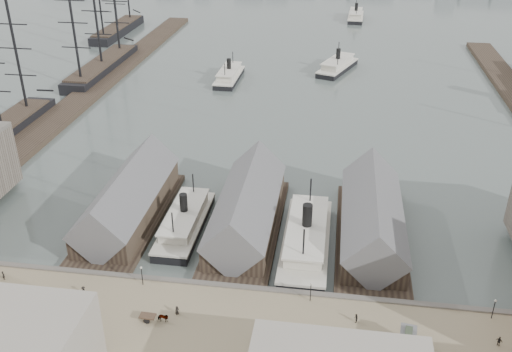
# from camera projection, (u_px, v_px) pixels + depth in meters

# --- Properties ---
(ground) EXTENTS (900.00, 900.00, 0.00)m
(ground) POSITION_uv_depth(u_px,v_px,m) (232.00, 277.00, 107.35)
(ground) COLOR #4A5652
(ground) RESTS_ON ground
(quay) EXTENTS (180.00, 30.00, 2.00)m
(quay) POSITION_uv_depth(u_px,v_px,m) (209.00, 350.00, 89.37)
(quay) COLOR #857759
(quay) RESTS_ON ground
(seawall) EXTENTS (180.00, 1.20, 2.30)m
(seawall) POSITION_uv_depth(u_px,v_px,m) (227.00, 290.00, 102.26)
(seawall) COLOR #59544C
(seawall) RESTS_ON ground
(west_wharf) EXTENTS (10.00, 220.00, 1.60)m
(west_wharf) POSITION_uv_depth(u_px,v_px,m) (97.00, 86.00, 203.52)
(west_wharf) COLOR #2D231C
(west_wharf) RESTS_ON ground
(ferry_shed_west) EXTENTS (14.00, 42.00, 12.60)m
(ferry_shed_west) POSITION_uv_depth(u_px,v_px,m) (129.00, 201.00, 123.40)
(ferry_shed_west) COLOR #2D231C
(ferry_shed_west) RESTS_ON ground
(ferry_shed_center) EXTENTS (14.00, 42.00, 12.60)m
(ferry_shed_center) POSITION_uv_depth(u_px,v_px,m) (247.00, 210.00, 119.99)
(ferry_shed_center) COLOR #2D231C
(ferry_shed_center) RESTS_ON ground
(ferry_shed_east) EXTENTS (14.00, 42.00, 12.60)m
(ferry_shed_east) POSITION_uv_depth(u_px,v_px,m) (372.00, 220.00, 116.58)
(ferry_shed_east) COLOR #2D231C
(ferry_shed_east) RESTS_ON ground
(lamp_post_near_w) EXTENTS (0.44, 0.44, 3.92)m
(lamp_post_near_w) POSITION_uv_depth(u_px,v_px,m) (142.00, 272.00, 101.00)
(lamp_post_near_w) COLOR black
(lamp_post_near_w) RESTS_ON quay
(lamp_post_near_e) EXTENTS (0.44, 0.44, 3.92)m
(lamp_post_near_e) POSITION_uv_depth(u_px,v_px,m) (311.00, 288.00, 97.07)
(lamp_post_near_e) COLOR black
(lamp_post_near_e) RESTS_ON quay
(lamp_post_far_e) EXTENTS (0.44, 0.44, 3.92)m
(lamp_post_far_e) POSITION_uv_depth(u_px,v_px,m) (494.00, 306.00, 93.13)
(lamp_post_far_e) COLOR black
(lamp_post_far_e) RESTS_ON quay
(ferry_docked_west) EXTENTS (7.70, 25.66, 9.17)m
(ferry_docked_west) POSITION_uv_depth(u_px,v_px,m) (185.00, 221.00, 120.88)
(ferry_docked_west) COLOR black
(ferry_docked_west) RESTS_ON ground
(ferry_docked_east) EXTENTS (9.16, 30.52, 10.90)m
(ferry_docked_east) POSITION_uv_depth(u_px,v_px,m) (306.00, 238.00, 114.42)
(ferry_docked_east) COLOR black
(ferry_docked_east) RESTS_ON ground
(ferry_open_near) EXTENTS (7.72, 24.57, 8.74)m
(ferry_open_near) POSITION_uv_depth(u_px,v_px,m) (229.00, 75.00, 210.81)
(ferry_open_near) COLOR black
(ferry_open_near) RESTS_ON ground
(ferry_open_mid) EXTENTS (16.26, 27.13, 9.30)m
(ferry_open_mid) POSITION_uv_depth(u_px,v_px,m) (337.00, 65.00, 221.31)
(ferry_open_mid) COLOR black
(ferry_open_mid) RESTS_ON ground
(ferry_open_far) EXTENTS (8.64, 25.88, 9.14)m
(ferry_open_far) POSITION_uv_depth(u_px,v_px,m) (356.00, 16.00, 301.71)
(ferry_open_far) COLOR black
(ferry_open_far) RESTS_ON ground
(sailing_ship_mid) EXTENTS (9.54, 55.09, 39.20)m
(sailing_ship_mid) POSITION_uv_depth(u_px,v_px,m) (102.00, 65.00, 219.18)
(sailing_ship_mid) COLOR black
(sailing_ship_mid) RESTS_ON ground
(sailing_ship_far) EXTENTS (9.02, 50.12, 37.09)m
(sailing_ship_far) POSITION_uv_depth(u_px,v_px,m) (118.00, 28.00, 274.24)
(sailing_ship_far) COLOR black
(sailing_ship_far) RESTS_ON ground
(horse_cart_left) EXTENTS (4.82, 2.36, 1.60)m
(horse_cart_left) POSITION_uv_depth(u_px,v_px,m) (56.00, 294.00, 98.76)
(horse_cart_left) COLOR black
(horse_cart_left) RESTS_ON quay
(horse_cart_center) EXTENTS (4.93, 1.60, 1.67)m
(horse_cart_center) POSITION_uv_depth(u_px,v_px,m) (159.00, 318.00, 93.30)
(horse_cart_center) COLOR black
(horse_cart_center) RESTS_ON quay
(pedestrian_0) EXTENTS (0.80, 0.74, 1.77)m
(pedestrian_0) POSITION_uv_depth(u_px,v_px,m) (3.00, 275.00, 103.16)
(pedestrian_0) COLOR black
(pedestrian_0) RESTS_ON quay
(pedestrian_1) EXTENTS (0.85, 0.71, 1.56)m
(pedestrian_1) POSITION_uv_depth(u_px,v_px,m) (22.00, 308.00, 95.41)
(pedestrian_1) COLOR black
(pedestrian_1) RESTS_ON quay
(pedestrian_2) EXTENTS (1.30, 1.25, 1.78)m
(pedestrian_2) POSITION_uv_depth(u_px,v_px,m) (84.00, 291.00, 99.29)
(pedestrian_2) COLOR black
(pedestrian_2) RESTS_ON quay
(pedestrian_4) EXTENTS (0.90, 0.90, 1.59)m
(pedestrian_4) POSITION_uv_depth(u_px,v_px,m) (177.00, 310.00, 94.96)
(pedestrian_4) COLOR black
(pedestrian_4) RESTS_ON quay
(pedestrian_5) EXTENTS (0.60, 0.74, 1.82)m
(pedestrian_5) POSITION_uv_depth(u_px,v_px,m) (254.00, 336.00, 89.41)
(pedestrian_5) COLOR black
(pedestrian_5) RESTS_ON quay
(pedestrian_6) EXTENTS (0.76, 0.89, 1.59)m
(pedestrian_6) POSITION_uv_depth(u_px,v_px,m) (356.00, 318.00, 93.23)
(pedestrian_6) COLOR black
(pedestrian_6) RESTS_ON quay
(pedestrian_8) EXTENTS (1.10, 0.91, 1.76)m
(pedestrian_8) POSITION_uv_depth(u_px,v_px,m) (499.00, 341.00, 88.48)
(pedestrian_8) COLOR black
(pedestrian_8) RESTS_ON quay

